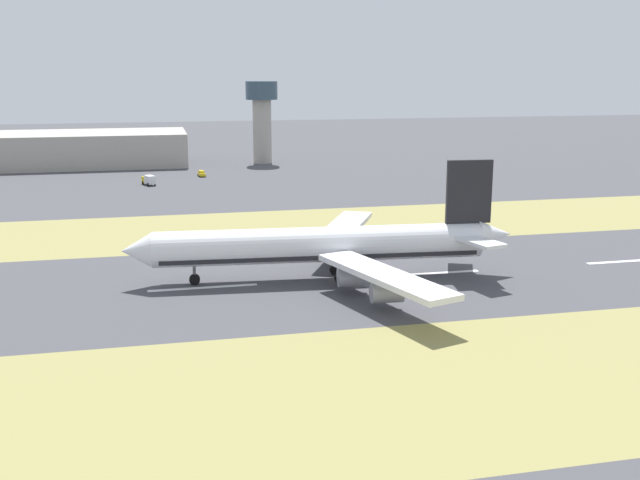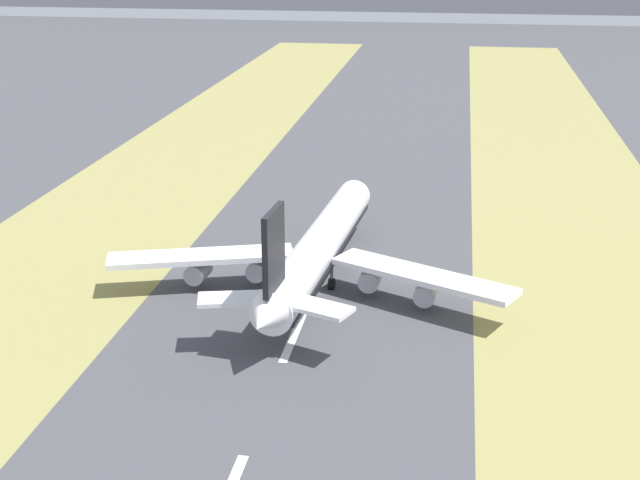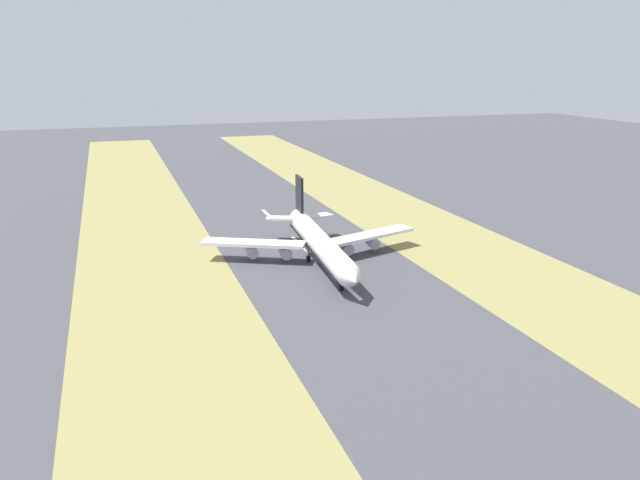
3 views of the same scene
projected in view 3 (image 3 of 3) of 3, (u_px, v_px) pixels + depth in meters
name	position (u px, v px, depth m)	size (l,w,h in m)	color
ground_plane	(316.00, 259.00, 178.68)	(800.00, 800.00, 0.00)	#424247
grass_median_west	(454.00, 244.00, 192.62)	(40.00, 600.00, 0.01)	olive
grass_median_east	(155.00, 276.00, 164.74)	(40.00, 600.00, 0.01)	olive
centreline_dash_near	(269.00, 215.00, 228.72)	(1.20, 18.00, 0.01)	silver
centreline_dash_mid	(301.00, 245.00, 192.35)	(1.20, 18.00, 0.01)	silver
centreline_dash_far	(348.00, 288.00, 155.98)	(1.20, 18.00, 0.01)	silver
airplane_main_jet	(318.00, 242.00, 174.12)	(63.94, 67.22, 20.20)	white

